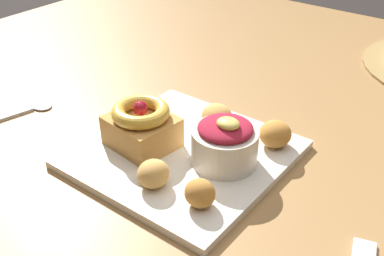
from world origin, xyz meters
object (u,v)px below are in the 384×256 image
(fritter_front, at_px, (200,193))
(fritter_back, at_px, (217,117))
(berry_ramekin, at_px, (225,142))
(fritter_middle, at_px, (154,174))
(cake_slice, at_px, (142,125))
(fritter_extra, at_px, (275,134))
(spoon, at_px, (26,110))
(front_plate, at_px, (184,154))

(fritter_front, height_order, fritter_back, fritter_back)
(fritter_back, bearing_deg, fritter_front, -61.69)
(berry_ramekin, bearing_deg, fritter_middle, -113.02)
(cake_slice, distance_m, fritter_extra, 0.19)
(cake_slice, height_order, berry_ramekin, berry_ramekin)
(fritter_middle, bearing_deg, berry_ramekin, 66.98)
(fritter_back, bearing_deg, spoon, -155.50)
(fritter_front, xyz_separation_m, fritter_middle, (-0.07, -0.01, 0.00))
(fritter_extra, bearing_deg, spoon, -159.17)
(front_plate, distance_m, fritter_back, 0.08)
(fritter_middle, distance_m, fritter_back, 0.16)
(cake_slice, distance_m, fritter_middle, 0.10)
(cake_slice, height_order, fritter_front, cake_slice)
(fritter_back, bearing_deg, fritter_extra, 8.04)
(fritter_back, distance_m, spoon, 0.33)
(fritter_front, bearing_deg, fritter_back, 118.31)
(fritter_extra, bearing_deg, fritter_front, -92.69)
(cake_slice, relative_size, fritter_back, 2.05)
(fritter_extra, bearing_deg, cake_slice, -143.16)
(front_plate, distance_m, spoon, 0.30)
(fritter_front, xyz_separation_m, spoon, (-0.38, 0.02, -0.03))
(fritter_extra, xyz_separation_m, spoon, (-0.39, -0.15, -0.03))
(berry_ramekin, xyz_separation_m, fritter_front, (0.03, -0.09, -0.01))
(berry_ramekin, height_order, fritter_front, berry_ramekin)
(fritter_middle, xyz_separation_m, fritter_back, (-0.02, 0.16, 0.00))
(spoon, bearing_deg, fritter_back, -52.60)
(fritter_back, bearing_deg, cake_slice, -120.70)
(fritter_front, xyz_separation_m, fritter_extra, (0.01, 0.17, 0.00))
(cake_slice, relative_size, fritter_front, 2.58)
(berry_ramekin, height_order, fritter_back, berry_ramekin)
(berry_ramekin, xyz_separation_m, fritter_middle, (-0.04, -0.10, -0.01))
(fritter_back, xyz_separation_m, fritter_extra, (0.09, 0.01, -0.00))
(fritter_extra, bearing_deg, fritter_middle, -113.43)
(berry_ramekin, relative_size, fritter_back, 1.86)
(fritter_extra, distance_m, spoon, 0.42)
(front_plate, relative_size, cake_slice, 2.72)
(fritter_front, height_order, fritter_extra, fritter_extra)
(front_plate, bearing_deg, fritter_back, 87.38)
(cake_slice, relative_size, fritter_extra, 2.13)
(cake_slice, xyz_separation_m, fritter_middle, (0.08, -0.06, -0.01))
(cake_slice, bearing_deg, front_plate, 22.97)
(fritter_middle, xyz_separation_m, fritter_extra, (0.08, 0.18, 0.00))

